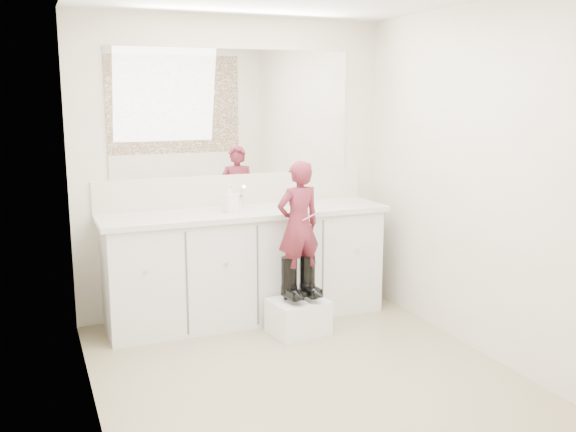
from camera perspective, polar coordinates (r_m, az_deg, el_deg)
name	(u,v)px	position (r m, az deg, el deg)	size (l,w,h in m)	color
floor	(308,378)	(4.24, 1.80, -14.19)	(3.00, 3.00, 0.00)	#8A795A
wall_back	(234,167)	(5.28, -4.81, 4.36)	(2.60, 2.60, 0.00)	beige
wall_front	(466,248)	(2.62, 15.50, -2.74)	(2.60, 2.60, 0.00)	beige
wall_left	(86,208)	(3.56, -17.52, 0.71)	(3.00, 3.00, 0.00)	beige
wall_right	(483,182)	(4.57, 16.94, 2.91)	(3.00, 3.00, 0.00)	beige
vanity_cabinet	(246,267)	(5.17, -3.75, -4.52)	(2.20, 0.55, 0.85)	silver
countertop	(246,213)	(5.06, -3.76, 0.30)	(2.28, 0.58, 0.04)	beige
backsplash	(235,190)	(5.29, -4.73, 2.35)	(2.28, 0.03, 0.25)	beige
mirror	(234,113)	(5.24, -4.85, 9.13)	(2.00, 0.02, 1.00)	white
dot_panel	(470,133)	(2.56, 15.88, 7.14)	(2.00, 0.01, 1.20)	#472819
faucet	(239,201)	(5.20, -4.35, 1.37)	(0.08, 0.08, 0.10)	silver
cup	(293,198)	(5.28, 0.44, 1.57)	(0.11, 0.11, 0.10)	beige
soap_bottle	(230,198)	(4.98, -5.15, 1.60)	(0.10, 0.10, 0.22)	white
step_stool	(298,316)	(4.92, 0.92, -8.92)	(0.41, 0.34, 0.26)	white
boot_left	(289,279)	(4.80, 0.09, -5.66)	(0.12, 0.23, 0.34)	black
boot_right	(307,277)	(4.86, 1.73, -5.46)	(0.12, 0.23, 0.34)	black
toddler	(298,225)	(4.73, 0.93, -0.82)	(0.35, 0.23, 0.95)	#A03147
toothbrush	(311,216)	(4.69, 2.02, -0.03)	(0.01, 0.01, 0.14)	#E559AB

